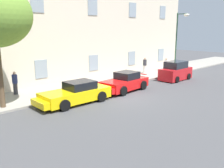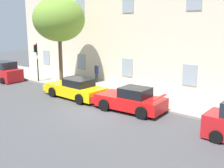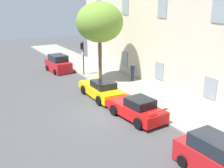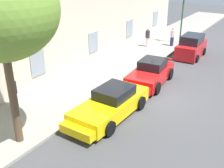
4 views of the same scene
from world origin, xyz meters
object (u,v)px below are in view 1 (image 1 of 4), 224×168
at_px(hatchback_parked, 176,72).
at_px(sportscar_yellow_flank, 123,83).
at_px(sportscar_red_lead, 74,94).
at_px(pedestrian_admiring, 15,83).
at_px(street_lamp, 180,32).
at_px(pedestrian_bystander, 145,65).
at_px(pedestrian_strolling, 166,66).

bearing_deg(hatchback_parked, sportscar_yellow_flank, 176.21).
distance_m(sportscar_red_lead, hatchback_parked, 11.59).
bearing_deg(pedestrian_admiring, sportscar_yellow_flank, -32.92).
bearing_deg(sportscar_yellow_flank, street_lamp, 6.91).
distance_m(sportscar_red_lead, sportscar_yellow_flank, 4.79).
height_order(street_lamp, pedestrian_admiring, street_lamp).
bearing_deg(pedestrian_bystander, hatchback_parked, -95.21).
bearing_deg(sportscar_yellow_flank, hatchback_parked, -3.79).
height_order(sportscar_red_lead, street_lamp, street_lamp).
bearing_deg(sportscar_red_lead, hatchback_parked, -1.83).
bearing_deg(street_lamp, sportscar_yellow_flank, -173.09).
relative_size(sportscar_red_lead, street_lamp, 0.81).
bearing_deg(sportscar_yellow_flank, pedestrian_bystander, 26.88).
xyz_separation_m(hatchback_parked, pedestrian_bystander, (0.37, 4.08, 0.17)).
bearing_deg(pedestrian_strolling, hatchback_parked, -127.73).
bearing_deg(street_lamp, pedestrian_bystander, 138.20).
distance_m(street_lamp, pedestrian_admiring, 17.32).
relative_size(sportscar_yellow_flank, pedestrian_strolling, 2.81).
relative_size(sportscar_yellow_flank, pedestrian_admiring, 2.76).
bearing_deg(street_lamp, hatchback_parked, -151.97).
bearing_deg(sportscar_red_lead, pedestrian_bystander, 17.25).
bearing_deg(pedestrian_strolling, pedestrian_admiring, 170.73).
relative_size(pedestrian_admiring, pedestrian_strolling, 1.02).
bearing_deg(sportscar_red_lead, pedestrian_strolling, 8.34).
xyz_separation_m(pedestrian_admiring, pedestrian_strolling, (15.37, -2.51, -0.02)).
relative_size(sportscar_yellow_flank, hatchback_parked, 1.27).
bearing_deg(pedestrian_bystander, street_lamp, -41.80).
height_order(sportscar_yellow_flank, pedestrian_admiring, pedestrian_admiring).
height_order(sportscar_yellow_flank, hatchback_parked, hatchback_parked).
bearing_deg(sportscar_yellow_flank, pedestrian_strolling, 12.35).
distance_m(sportscar_red_lead, pedestrian_bystander, 12.52).
height_order(sportscar_yellow_flank, street_lamp, street_lamp).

